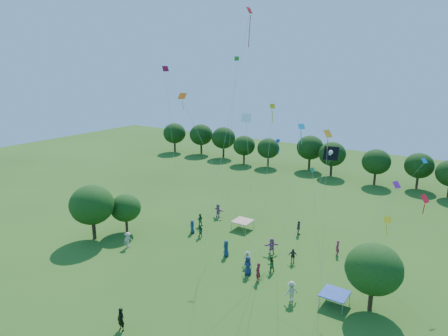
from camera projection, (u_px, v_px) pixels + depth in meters
near_tree_west at (92, 205)px, 45.85m from camera, size 5.07×5.07×6.52m
near_tree_north at (126, 208)px, 48.10m from camera, size 3.69×3.69×4.77m
near_tree_east at (374, 269)px, 32.41m from camera, size 4.62×4.62×5.87m
treeline at (344, 155)px, 71.36m from camera, size 88.01×8.77×6.77m
tent_red_stripe at (243, 221)px, 49.47m from camera, size 2.20×2.20×1.10m
tent_blue at (335, 294)px, 33.83m from camera, size 2.20×2.20×1.10m
man_in_black at (121, 320)px, 30.56m from camera, size 0.74×0.50×1.90m
crowd_person_0 at (248, 266)px, 38.72m from camera, size 0.95×0.53×1.90m
crowd_person_1 at (258, 272)px, 37.58m from camera, size 0.46×0.70×1.85m
crowd_person_2 at (200, 231)px, 47.11m from camera, size 0.82×0.51×1.56m
crowd_person_3 at (247, 258)px, 40.47m from camera, size 1.08×0.58×1.58m
crowd_person_4 at (293, 256)px, 41.03m from camera, size 1.02×0.79×1.59m
crowd_person_5 at (218, 211)px, 53.25m from camera, size 1.85×1.07×1.87m
crowd_person_6 at (226, 248)px, 42.45m from camera, size 0.62×0.95×1.79m
crowd_person_7 at (337, 248)px, 42.68m from camera, size 0.67×0.74×1.67m
crowd_person_8 at (271, 264)px, 39.27m from camera, size 0.83×0.93×1.66m
crowd_person_9 at (291, 291)px, 34.34m from camera, size 1.20×1.31×1.89m
crowd_person_10 at (299, 228)px, 47.75m from camera, size 0.90×1.13×1.76m
crowd_person_11 at (272, 246)px, 42.94m from camera, size 1.67×1.61×1.83m
crowd_person_12 at (192, 227)px, 48.29m from camera, size 0.91×0.81×1.63m
crowd_person_13 at (376, 260)px, 40.27m from camera, size 0.67×0.68×1.56m
crowd_person_14 at (200, 220)px, 50.50m from camera, size 0.90×0.74×1.60m
crowd_person_15 at (128, 240)px, 44.54m from camera, size 0.60×1.20×1.78m
pirate_kite at (330, 155)px, 35.13m from camera, size 2.90×7.17×11.53m
red_high_kite at (240, 62)px, 38.50m from camera, size 1.47×6.90×23.88m
small_kite_0 at (168, 99)px, 46.06m from camera, size 0.85×1.37×18.40m
small_kite_1 at (269, 153)px, 33.91m from camera, size 1.71×1.36×15.48m
small_kite_2 at (327, 162)px, 30.63m from camera, size 0.79×2.60×13.85m
small_kite_3 at (233, 104)px, 46.44m from camera, size 1.60×1.01×19.44m
small_kite_4 at (408, 180)px, 37.89m from camera, size 6.39×0.65×10.19m
small_kite_5 at (390, 195)px, 35.08m from camera, size 4.06×1.18×8.77m
small_kite_6 at (248, 155)px, 29.13m from camera, size 3.23×7.36×15.35m
small_kite_7 at (297, 155)px, 35.27m from camera, size 1.83×0.65×13.58m
small_kite_8 at (407, 214)px, 29.61m from camera, size 7.66×0.75×9.49m
small_kite_9 at (201, 137)px, 32.21m from camera, size 4.24×6.51×16.45m
small_kite_10 at (380, 229)px, 33.26m from camera, size 4.60×2.70×6.35m
small_kite_11 at (316, 209)px, 31.57m from camera, size 0.45×3.27×11.07m
small_kite_12 at (284, 163)px, 44.52m from camera, size 3.13×1.43×10.57m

